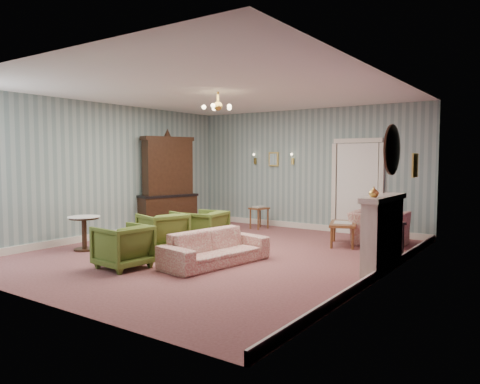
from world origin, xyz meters
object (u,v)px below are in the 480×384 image
Objects in this scene: pedestal_table at (84,233)px; olive_chair_c at (205,226)px; olive_chair_b at (163,230)px; coffee_table at (343,234)px; olive_chair_a at (123,244)px; sofa_chintz at (215,242)px; fireplace at (383,233)px; wingback_chair at (379,223)px; side_table_black at (389,240)px; dresser at (168,181)px.

olive_chair_c is at bearing 47.55° from pedestal_table.
coffee_table is at bearing 151.77° from olive_chair_b.
sofa_chintz is at bearing 140.41° from olive_chair_a.
olive_chair_a is 4.03m from fireplace.
wingback_chair is at bearing -18.44° from sofa_chintz.
pedestal_table is at bearing 38.86° from wingback_chair.
olive_chair_b reaches higher than olive_chair_a.
sofa_chintz is 3.04m from side_table_black.
fireplace is 2.27× the size of side_table_black.
sofa_chintz is 1.83× the size of wingback_chair.
olive_chair_b is at bearing -167.99° from fireplace.
dresser reaches higher than olive_chair_c.
olive_chair_a reaches higher than sofa_chintz.
wingback_chair reaches higher than olive_chair_c.
fireplace is (3.40, 2.16, 0.20)m from olive_chair_a.
wingback_chair is 1.58× the size of pedestal_table.
sofa_chintz reaches higher than side_table_black.
olive_chair_a is 4.99m from wingback_chair.
side_table_black is (1.08, -0.58, 0.08)m from coffee_table.
dresser is at bearing 64.60° from sofa_chintz.
wingback_chair is (2.68, 4.21, 0.07)m from olive_chair_a.
olive_chair_c is 2.27m from dresser.
olive_chair_b is 2.55m from dresser.
olive_chair_b is at bearing 33.28° from pedestal_table.
olive_chair_b reaches higher than olive_chair_c.
olive_chair_a is at bearing -135.08° from side_table_black.
olive_chair_b is at bearing -153.14° from side_table_black.
dresser is at bearing 11.26° from wingback_chair.
wingback_chair is 0.76m from coffee_table.
dresser is at bearing -171.75° from coffee_table.
dresser is 5.31m from side_table_black.
sofa_chintz is 1.34× the size of fireplace.
olive_chair_b is 1.03× the size of olive_chair_c.
side_table_black is at bearing 100.08° from olive_chair_c.
pedestal_table reaches higher than side_table_black.
pedestal_table is at bearing 109.75° from sofa_chintz.
side_table_black is at bearing 135.18° from olive_chair_b.
fireplace reaches higher than sofa_chintz.
olive_chair_c is 1.66m from sofa_chintz.
olive_chair_c is 3.55m from fireplace.
dresser reaches higher than sofa_chintz.
olive_chair_b is 0.88× the size of coffee_table.
coffee_table is 1.23m from side_table_black.
pedestal_table is at bearing -65.24° from dresser.
wingback_chair is 5.71m from pedestal_table.
fireplace is (3.55, -0.05, 0.20)m from olive_chair_c.
pedestal_table is at bearing -162.22° from fireplace.
sofa_chintz is at bearing 61.18° from wingback_chair.
dresser is at bearing 98.01° from pedestal_table.
side_table_black is (3.19, 3.18, -0.07)m from olive_chair_a.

